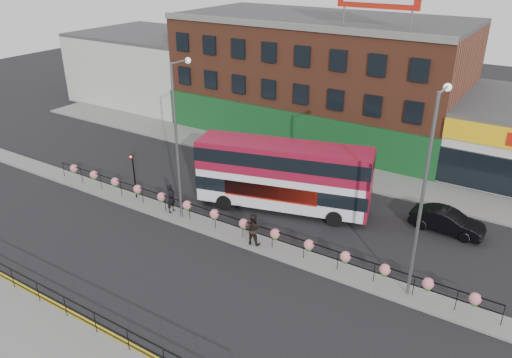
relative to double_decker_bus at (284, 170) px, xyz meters
The scene contains 16 objects.
ground 5.48m from the double_decker_bus, 103.19° to the right, with size 120.00×120.00×0.00m, color black.
north_pavement 7.94m from the double_decker_bus, 98.32° to the left, with size 60.00×4.00×0.15m, color slate.
median 5.45m from the double_decker_bus, 103.19° to the right, with size 60.00×1.60×0.15m, color slate.
yellow_line_inner 14.61m from the double_decker_bus, 94.32° to the right, with size 60.00×0.10×0.01m, color gold.
yellow_line_outer 14.79m from the double_decker_bus, 94.27° to the right, with size 60.00×0.10×0.01m, color gold.
brick_building 16.34m from the double_decker_bus, 108.32° to the left, with size 25.00×12.21×10.30m.
warehouse_west 29.65m from the double_decker_bus, 148.72° to the left, with size 15.50×12.00×7.30m.
median_railing 5.04m from the double_decker_bus, 103.19° to the right, with size 30.04×0.56×1.23m.
south_railing 15.14m from the double_decker_bus, 101.83° to the right, with size 20.04×0.05×1.12m.
double_decker_bus is the anchor object (origin of this frame).
car 10.34m from the double_decker_bus, 15.76° to the left, with size 4.34×1.68×1.41m, color black.
pedestrian_a 7.41m from the double_decker_bus, 141.94° to the right, with size 0.49×0.72×1.93m, color black.
pedestrian_b 5.19m from the double_decker_bus, 80.88° to the right, with size 1.02×0.85×1.90m, color black.
lamp_column_west 7.18m from the double_decker_bus, 137.04° to the right, with size 0.35×1.71×9.75m.
lamp_column_east 11.14m from the double_decker_bus, 24.20° to the right, with size 0.36×1.78×10.17m.
traffic_light_median 10.02m from the double_decker_bus, 155.09° to the right, with size 0.15×0.28×3.65m.
Camera 1 is at (15.17, -20.76, 15.60)m, focal length 35.00 mm.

